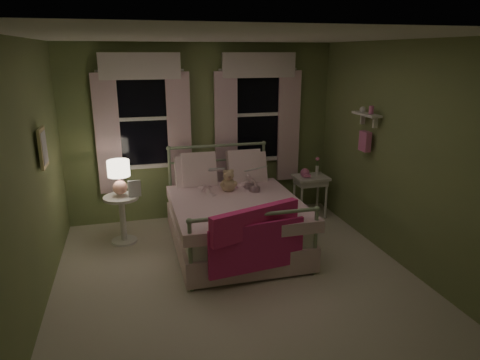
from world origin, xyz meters
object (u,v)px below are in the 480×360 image
object	(u,v)px
child_left	(205,172)
teddy_bear	(228,182)
child_right	(245,169)
nightstand_left	(122,213)
table_lamp	(119,174)
bed	(233,218)
nightstand_right	(311,182)

from	to	relation	value
child_left	teddy_bear	distance (m)	0.34
child_right	child_left	bearing A→B (deg)	-7.10
child_left	teddy_bear	xyz separation A→B (m)	(0.28, -0.16, -0.11)
child_left	nightstand_left	bearing A→B (deg)	-9.56
table_lamp	child_left	bearing A→B (deg)	-2.06
child_left	table_lamp	world-z (taller)	child_left
child_right	table_lamp	world-z (taller)	child_right
child_left	nightstand_left	size ratio (longest dim) A/B	1.03
nightstand_left	table_lamp	size ratio (longest dim) A/B	1.42
bed	nightstand_left	bearing A→B (deg)	161.79
bed	nightstand_right	xyz separation A→B (m)	(1.39, 0.70, 0.17)
table_lamp	nightstand_right	xyz separation A→B (m)	(2.80, 0.24, -0.40)
nightstand_left	child_right	bearing A→B (deg)	-1.37
child_left	table_lamp	size ratio (longest dim) A/B	1.46
bed	nightstand_left	distance (m)	1.48
child_left	nightstand_left	distance (m)	1.23
child_right	teddy_bear	distance (m)	0.35
teddy_bear	table_lamp	distance (m)	1.43
child_left	teddy_bear	world-z (taller)	child_left
nightstand_left	nightstand_right	size ratio (longest dim) A/B	1.02
nightstand_left	bed	bearing A→B (deg)	-18.21
child_left	nightstand_right	size ratio (longest dim) A/B	1.05
bed	table_lamp	distance (m)	1.58
child_right	bed	bearing A→B (deg)	49.30
bed	table_lamp	world-z (taller)	bed
bed	child_right	world-z (taller)	child_right
child_left	child_right	xyz separation A→B (m)	(0.56, 0.00, 0.01)
bed	child_right	bearing A→B (deg)	56.40
nightstand_left	table_lamp	xyz separation A→B (m)	(0.00, -0.00, 0.54)
teddy_bear	nightstand_left	xyz separation A→B (m)	(-1.40, 0.20, -0.37)
child_right	table_lamp	distance (m)	1.68
table_lamp	nightstand_left	bearing A→B (deg)	90.00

